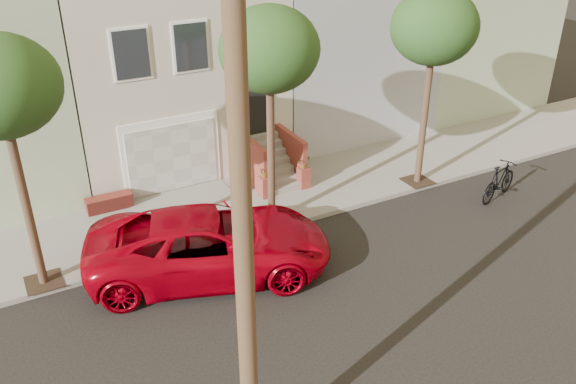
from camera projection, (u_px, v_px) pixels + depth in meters
ground at (308, 307)px, 14.58m from camera, size 90.00×90.00×0.00m
sidewalk at (222, 209)px, 18.71m from camera, size 40.00×3.70×0.15m
house_row at (155, 52)px, 21.58m from camera, size 33.10×11.70×7.00m
tree_mid at (270, 51)px, 15.57m from camera, size 2.70×2.57×6.30m
tree_right at (434, 28)px, 17.87m from camera, size 2.70×2.57×6.30m
pickup_truck at (210, 244)px, 15.49m from camera, size 6.86×4.74×1.74m
motorcycle at (499, 181)px, 19.23m from camera, size 2.12×1.16×1.22m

